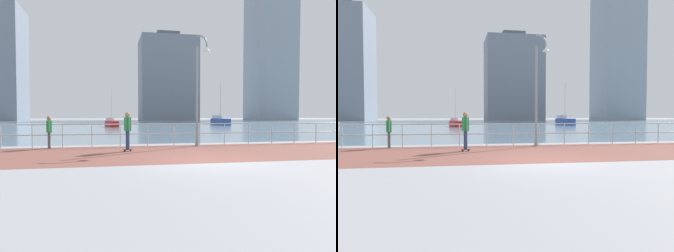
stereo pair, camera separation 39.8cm
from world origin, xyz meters
The scene contains 11 objects.
ground centered at (0.00, 40.00, 0.00)m, with size 220.00×220.00×0.00m, color #9E9EA3.
brick_paving centered at (0.00, 2.44, 0.00)m, with size 28.00×5.97×0.01m, color brown.
harbor_water centered at (0.00, 50.43, 0.00)m, with size 180.00×88.00×0.00m, color #6B899E.
waterfront_railing centered at (0.00, 5.43, 0.80)m, with size 25.25×0.06×1.16m.
lamppost centered at (1.18, 4.72, 3.13)m, with size 0.66×0.66×5.66m.
skateboarder centered at (-2.55, 3.20, 1.03)m, with size 0.41×0.56×1.72m.
bystander centered at (-6.16, 5.08, 0.91)m, with size 0.30×0.56×1.55m.
sailboat_red centered at (14.22, 36.45, 0.66)m, with size 1.72×4.96×6.88m.
sailboat_blue centered at (-3.24, 31.61, 0.50)m, with size 1.95×3.90×5.25m.
tower_concrete centered at (48.86, 81.93, 23.19)m, with size 13.21×12.67×48.05m.
tower_slate centered at (13.99, 81.87, 12.75)m, with size 17.13×13.68×27.15m.
Camera 1 is at (-3.24, -9.88, 1.58)m, focal length 31.88 mm.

